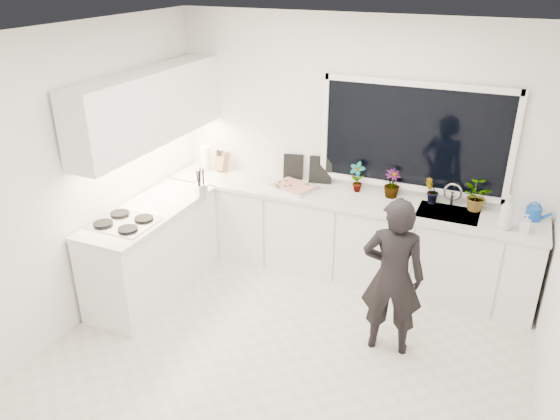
% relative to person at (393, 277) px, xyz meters
% --- Properties ---
extents(floor, '(4.00, 3.50, 0.02)m').
position_rel_person_xyz_m(floor, '(-0.77, -0.39, -0.74)').
color(floor, beige).
rests_on(floor, ground).
extents(wall_back, '(4.00, 0.02, 2.70)m').
position_rel_person_xyz_m(wall_back, '(-0.77, 1.37, 0.62)').
color(wall_back, white).
rests_on(wall_back, ground).
extents(wall_left, '(0.02, 3.50, 2.70)m').
position_rel_person_xyz_m(wall_left, '(-2.78, -0.39, 0.62)').
color(wall_left, white).
rests_on(wall_left, ground).
extents(ceiling, '(4.00, 3.50, 0.02)m').
position_rel_person_xyz_m(ceiling, '(-0.77, -0.39, 1.98)').
color(ceiling, white).
rests_on(ceiling, wall_back).
extents(window, '(1.80, 0.02, 1.00)m').
position_rel_person_xyz_m(window, '(-0.17, 1.34, 0.82)').
color(window, black).
rests_on(window, wall_back).
extents(base_cabinets_back, '(3.92, 0.58, 0.88)m').
position_rel_person_xyz_m(base_cabinets_back, '(-0.77, 1.06, -0.29)').
color(base_cabinets_back, white).
rests_on(base_cabinets_back, floor).
extents(base_cabinets_left, '(0.58, 1.60, 0.88)m').
position_rel_person_xyz_m(base_cabinets_left, '(-2.44, -0.04, -0.29)').
color(base_cabinets_left, white).
rests_on(base_cabinets_left, floor).
extents(countertop_back, '(3.94, 0.62, 0.04)m').
position_rel_person_xyz_m(countertop_back, '(-0.77, 1.05, 0.17)').
color(countertop_back, silver).
rests_on(countertop_back, base_cabinets_back).
extents(countertop_left, '(0.62, 1.60, 0.04)m').
position_rel_person_xyz_m(countertop_left, '(-2.44, -0.04, 0.17)').
color(countertop_left, silver).
rests_on(countertop_left, base_cabinets_left).
extents(upper_cabinets, '(0.34, 2.10, 0.70)m').
position_rel_person_xyz_m(upper_cabinets, '(-2.56, 0.31, 1.12)').
color(upper_cabinets, white).
rests_on(upper_cabinets, wall_left).
extents(sink, '(0.58, 0.42, 0.14)m').
position_rel_person_xyz_m(sink, '(0.28, 1.06, 0.14)').
color(sink, silver).
rests_on(sink, countertop_back).
extents(faucet, '(0.03, 0.03, 0.22)m').
position_rel_person_xyz_m(faucet, '(0.28, 1.26, 0.30)').
color(faucet, silver).
rests_on(faucet, countertop_back).
extents(stovetop, '(0.56, 0.48, 0.03)m').
position_rel_person_xyz_m(stovetop, '(-2.46, -0.39, 0.21)').
color(stovetop, black).
rests_on(stovetop, countertop_left).
extents(person, '(0.57, 0.41, 1.45)m').
position_rel_person_xyz_m(person, '(0.00, 0.00, 0.00)').
color(person, black).
rests_on(person, floor).
extents(pizza_tray, '(0.54, 0.47, 0.03)m').
position_rel_person_xyz_m(pizza_tray, '(-1.33, 1.03, 0.21)').
color(pizza_tray, '#BCBBC0').
rests_on(pizza_tray, countertop_back).
extents(pizza, '(0.49, 0.42, 0.01)m').
position_rel_person_xyz_m(pizza, '(-1.33, 1.03, 0.23)').
color(pizza, red).
rests_on(pizza, pizza_tray).
extents(watering_can, '(0.19, 0.19, 0.13)m').
position_rel_person_xyz_m(watering_can, '(1.03, 1.22, 0.26)').
color(watering_can, '#124AAF').
rests_on(watering_can, countertop_back).
extents(paper_towel_roll, '(0.12, 0.12, 0.26)m').
position_rel_person_xyz_m(paper_towel_roll, '(-2.49, 1.16, 0.32)').
color(paper_towel_roll, white).
rests_on(paper_towel_roll, countertop_back).
extents(knife_block, '(0.15, 0.13, 0.22)m').
position_rel_person_xyz_m(knife_block, '(-2.29, 1.20, 0.30)').
color(knife_block, '#8C5941').
rests_on(knife_block, countertop_back).
extents(utensil_crock, '(0.17, 0.17, 0.16)m').
position_rel_person_xyz_m(utensil_crock, '(-2.10, 0.41, 0.27)').
color(utensil_crock, silver).
rests_on(utensil_crock, countertop_left).
extents(picture_frame_large, '(0.22, 0.07, 0.28)m').
position_rel_person_xyz_m(picture_frame_large, '(-1.44, 1.30, 0.33)').
color(picture_frame_large, black).
rests_on(picture_frame_large, countertop_back).
extents(picture_frame_small, '(0.25, 0.06, 0.30)m').
position_rel_person_xyz_m(picture_frame_small, '(-1.12, 1.30, 0.34)').
color(picture_frame_small, black).
rests_on(picture_frame_small, countertop_back).
extents(herb_plants, '(1.45, 0.34, 0.32)m').
position_rel_person_xyz_m(herb_plants, '(0.07, 1.22, 0.34)').
color(herb_plants, '#26662D').
rests_on(herb_plants, countertop_back).
extents(soap_bottles, '(0.28, 0.13, 0.32)m').
position_rel_person_xyz_m(soap_bottles, '(0.83, 0.91, 0.34)').
color(soap_bottles, '#D8BF66').
rests_on(soap_bottles, countertop_back).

